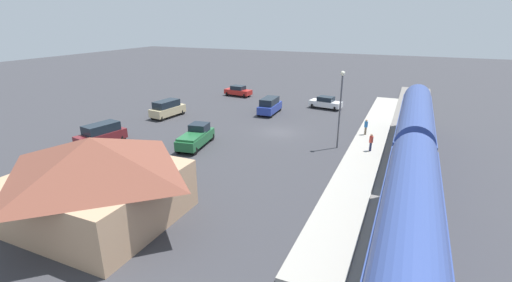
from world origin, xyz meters
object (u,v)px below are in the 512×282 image
at_px(pedestrian_on_platform, 371,141).
at_px(light_pole_near_platform, 341,101).
at_px(suv_blue, 270,106).
at_px(suv_tan, 167,108).
at_px(suv_maroon, 101,134).
at_px(station_building, 96,178).
at_px(sedan_white, 326,103).
at_px(pedestrian_waiting_far, 366,126).
at_px(pickup_green, 196,137).
at_px(passenger_train, 412,162).
at_px(sedan_red, 238,91).

relative_size(pedestrian_on_platform, light_pole_near_platform, 0.22).
bearing_deg(suv_blue, light_pole_near_platform, 139.01).
bearing_deg(suv_tan, light_pole_near_platform, 173.10).
bearing_deg(suv_maroon, pedestrian_on_platform, -161.61).
bearing_deg(station_building, sedan_white, -100.12).
bearing_deg(suv_blue, pedestrian_waiting_far, 159.00).
height_order(pedestrian_on_platform, pedestrian_waiting_far, same).
height_order(sedan_white, light_pole_near_platform, light_pole_near_platform).
height_order(station_building, suv_maroon, station_building).
relative_size(pedestrian_on_platform, pickup_green, 0.30).
distance_m(suv_tan, light_pole_near_platform, 23.29).
xyz_separation_m(station_building, pickup_green, (1.95, -14.11, -1.87)).
distance_m(pedestrian_on_platform, suv_blue, 17.59).
distance_m(passenger_train, pickup_green, 20.31).
bearing_deg(pedestrian_waiting_far, suv_blue, -21.00).
distance_m(sedan_red, light_pole_near_platform, 27.67).
bearing_deg(station_building, sedan_red, -76.47).
bearing_deg(light_pole_near_platform, suv_blue, -40.99).
bearing_deg(light_pole_near_platform, pedestrian_waiting_far, -114.40).
bearing_deg(light_pole_near_platform, suv_maroon, 21.71).
distance_m(sedan_red, pickup_green, 24.79).
relative_size(station_building, pedestrian_on_platform, 5.85).
distance_m(suv_maroon, pickup_green, 9.75).
bearing_deg(sedan_red, pedestrian_on_platform, 141.41).
xyz_separation_m(passenger_train, sedan_red, (27.11, -27.07, -1.98)).
height_order(sedan_red, pickup_green, pickup_green).
bearing_deg(pedestrian_on_platform, pickup_green, 16.86).
distance_m(suv_maroon, sedan_white, 30.06).
bearing_deg(sedan_white, sedan_red, -9.85).
bearing_deg(pedestrian_on_platform, sedan_white, -63.18).
distance_m(passenger_train, sedan_white, 27.14).
relative_size(pedestrian_on_platform, sedan_red, 0.37).
relative_size(pedestrian_on_platform, suv_blue, 0.34).
xyz_separation_m(station_building, suv_blue, (-0.02, -29.18, -1.74)).
height_order(pedestrian_on_platform, light_pole_near_platform, light_pole_near_platform).
distance_m(sedan_red, suv_blue, 12.59).
xyz_separation_m(passenger_train, pickup_green, (19.95, -3.33, -1.83)).
xyz_separation_m(station_building, suv_tan, (11.64, -22.23, -1.74)).
xyz_separation_m(sedan_red, suv_blue, (-9.13, 8.67, 0.27)).
bearing_deg(suv_blue, passenger_train, 134.34).
height_order(pedestrian_on_platform, suv_tan, suv_tan).
distance_m(passenger_train, station_building, 20.98).
height_order(pedestrian_waiting_far, sedan_white, pedestrian_waiting_far).
distance_m(pedestrian_waiting_far, suv_maroon, 27.82).
height_order(pedestrian_on_platform, sedan_red, pedestrian_on_platform).
height_order(passenger_train, sedan_white, passenger_train).
height_order(station_building, pedestrian_waiting_far, station_building).
bearing_deg(pedestrian_on_platform, station_building, 52.91).
distance_m(passenger_train, sedan_red, 38.36).
relative_size(passenger_train, station_building, 3.83).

